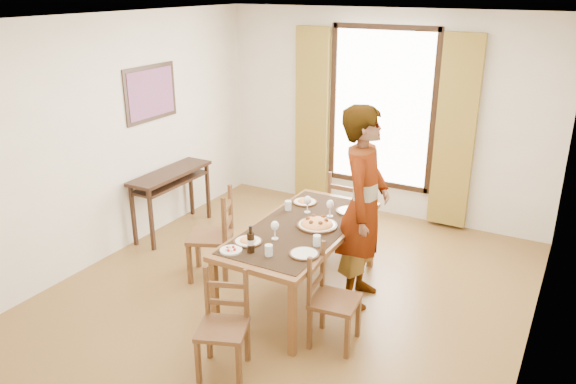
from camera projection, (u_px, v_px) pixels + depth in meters
The scene contains 22 objects.
ground at pixel (291, 291), 5.79m from camera, with size 5.00×5.00×0.00m, color brown.
room_shell at pixel (297, 144), 5.35m from camera, with size 4.60×5.10×2.74m.
console_table at pixel (171, 180), 6.96m from camera, with size 0.38×1.20×0.80m.
dining_table at pixel (301, 232), 5.50m from camera, with size 0.92×1.95×0.76m.
chair_west at pixel (213, 237), 5.94m from camera, with size 0.58×0.58×0.99m.
chair_north at pixel (348, 211), 6.66m from camera, with size 0.42×0.42×0.95m.
chair_south at pixel (223, 327), 4.50m from camera, with size 0.49×0.49×0.86m.
chair_east at pixel (331, 301), 4.84m from camera, with size 0.43×0.43×0.89m.
man at pixel (363, 207), 5.33m from camera, with size 0.57×0.78×1.98m, color gray.
plate_sw at pixel (248, 240), 5.13m from camera, with size 0.27×0.27×0.05m, color silver, non-canonical shape.
plate_se at pixel (304, 252), 4.90m from camera, with size 0.27×0.27×0.05m, color silver, non-canonical shape.
plate_nw at pixel (305, 201), 6.05m from camera, with size 0.27×0.27×0.05m, color silver, non-canonical shape.
plate_ne at pixel (349, 210), 5.81m from camera, with size 0.27×0.27×0.05m, color silver, non-canonical shape.
pasta_platter at pixel (317, 222), 5.46m from camera, with size 0.40×0.40×0.10m, color red, non-canonical shape.
caprese_plate at pixel (231, 249), 4.97m from camera, with size 0.20×0.20×0.04m, color silver, non-canonical shape.
wine_glass_a at pixel (275, 230), 5.18m from camera, with size 0.08×0.08×0.18m, color white, non-canonical shape.
wine_glass_b at pixel (330, 208), 5.68m from camera, with size 0.08×0.08×0.18m, color white, non-canonical shape.
wine_glass_c at pixel (307, 204), 5.78m from camera, with size 0.08×0.08×0.18m, color white, non-canonical shape.
tumbler_a at pixel (317, 241), 5.07m from camera, with size 0.07×0.07×0.10m, color silver.
tumbler_b at pixel (288, 205), 5.86m from camera, with size 0.07×0.07×0.10m, color silver.
tumbler_c at pixel (269, 250), 4.88m from camera, with size 0.07×0.07×0.10m, color silver.
wine_bottle at pixel (251, 239), 4.92m from camera, with size 0.07×0.07×0.25m, color black, non-canonical shape.
Camera 1 is at (2.42, -4.44, 3.01)m, focal length 35.00 mm.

